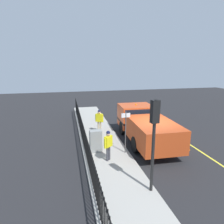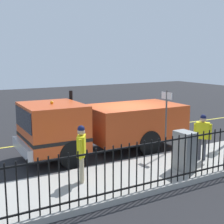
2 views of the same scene
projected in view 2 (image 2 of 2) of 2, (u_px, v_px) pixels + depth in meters
name	position (u px, v px, depth m)	size (l,w,h in m)	color
ground_plane	(125.00, 148.00, 13.32)	(52.86, 52.86, 0.00)	#232326
sidewalk_slab	(173.00, 167.00, 10.75)	(2.57, 24.03, 0.17)	#A3A099
lane_marking	(96.00, 135.00, 15.49)	(0.12, 21.63, 0.01)	yellow
work_truck	(96.00, 123.00, 12.31)	(2.56, 6.60, 2.40)	#D84C1E
worker_standing	(81.00, 148.00, 9.11)	(0.55, 0.42, 1.67)	yellow
pedestrian_distant	(203.00, 132.00, 11.11)	(0.48, 0.45, 1.61)	yellow
iron_fence	(200.00, 154.00, 9.63)	(0.04, 20.46, 1.38)	black
utility_cabinet	(185.00, 151.00, 10.16)	(0.68, 0.46, 1.25)	gray
traffic_cone	(115.00, 130.00, 15.17)	(0.44, 0.44, 0.62)	orange
street_sign	(166.00, 115.00, 11.63)	(0.50, 0.07, 2.38)	#4C4C4C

